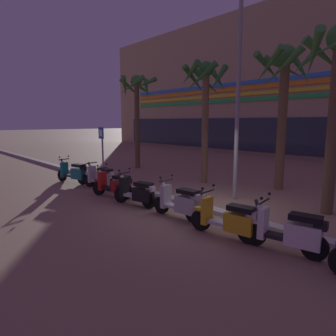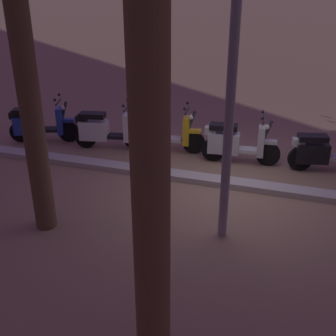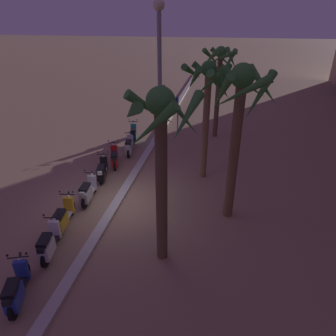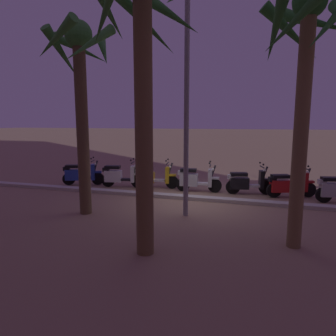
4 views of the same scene
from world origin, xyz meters
The scene contains 12 objects.
ground_plane centered at (0.00, 0.00, 0.00)m, with size 200.00×200.00×0.00m, color #93755B.
curb_strip centered at (0.00, -0.13, 0.06)m, with size 60.00×0.36×0.12m, color #BCB7AD.
scooter_red_last_in_row centered at (-3.14, -1.38, 0.45)m, with size 1.70×0.83×1.17m.
scooter_black_far_back centered at (-1.72, -1.44, 0.44)m, with size 1.70×0.69×1.17m.
scooter_silver_mid_rear centered at (0.15, -1.31, 0.47)m, with size 1.72×0.56×1.17m.
scooter_yellow_tail_end centered at (1.91, -1.45, 0.45)m, with size 1.79×0.61×1.17m.
scooter_white_lead_nearest centered at (3.27, -1.21, 0.47)m, with size 1.72×0.66×1.17m.
scooter_blue_second_in_line centered at (5.03, -1.11, 0.46)m, with size 1.66×0.81×1.17m.
palm_tree_near_sign centered at (0.03, 4.28, 4.14)m, with size 2.26×2.34×5.55m.
palm_tree_by_mall_entrance centered at (2.66, 2.27, 3.95)m, with size 2.18×2.20×5.32m.
palm_tree_far_corner centered at (-2.90, 3.06, 3.98)m, with size 2.03×2.08×5.22m.
street_lamp centered at (-0.17, 1.64, 4.39)m, with size 0.36×0.36×7.27m.
Camera 4 is at (-2.05, 9.65, 2.64)m, focal length 31.95 mm.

